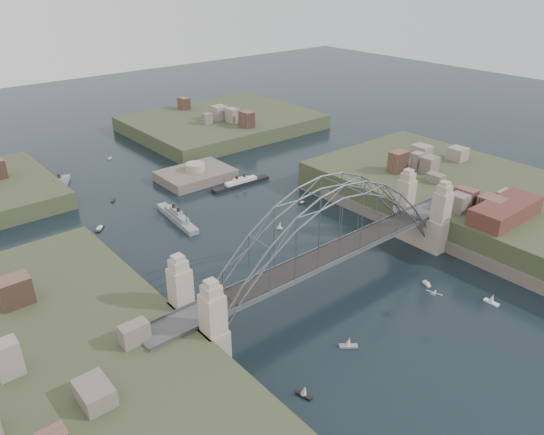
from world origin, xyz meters
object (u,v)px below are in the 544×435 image
Objects in this scene: naval_cruiser_far at (60,187)px; bridge at (329,238)px; wharf_shed at (505,211)px; naval_cruiser_near at (177,217)px; fort_island at (196,180)px; ocean_liner at (241,183)px.

bridge is at bearing -74.98° from naval_cruiser_far.
wharf_shed reaches higher than naval_cruiser_near.
bridge is 4.96× the size of naval_cruiser_far.
fort_island is (12.00, 70.00, -12.66)m from bridge.
ocean_liner is (27.53, 8.51, -0.19)m from naval_cruiser_near.
bridge is at bearing 162.35° from wharf_shed.
bridge is 4.20× the size of wharf_shed.
wharf_shed reaches higher than naval_cruiser_far.
fort_island is 15.37m from ocean_liner.
bridge is 46.23m from wharf_shed.
bridge is 93.06m from naval_cruiser_far.
ocean_liner is (19.92, 56.87, -11.57)m from bridge.
bridge reaches higher than naval_cruiser_far.
wharf_shed is 81.45m from naval_cruiser_near.
naval_cruiser_far is 0.85× the size of ocean_liner.
naval_cruiser_near is 1.21× the size of naval_cruiser_far.
naval_cruiser_near is 43.99m from naval_cruiser_far.
naval_cruiser_near is at bearing 129.61° from wharf_shed.
wharf_shed reaches higher than fort_island.
naval_cruiser_near is at bearing -162.82° from ocean_liner.
naval_cruiser_far is 54.49m from ocean_liner.
wharf_shed is 75.42m from ocean_liner.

